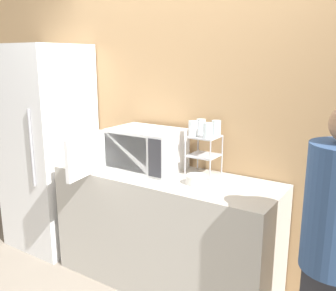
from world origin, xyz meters
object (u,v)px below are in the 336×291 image
object	(u,v)px
microwave	(143,149)
refrigerator	(48,148)
dish_rack	(204,147)
glass_front_left	(193,129)
glass_front_right	(208,130)
glass_back_left	(201,126)
bowl	(196,180)
glass_back_right	(216,128)

from	to	relation	value
microwave	refrigerator	distance (m)	1.12
microwave	refrigerator	bearing A→B (deg)	-176.72
dish_rack	glass_front_left	size ratio (longest dim) A/B	2.65
glass_front_right	refrigerator	size ratio (longest dim) A/B	0.06
glass_back_left	bowl	xyz separation A→B (m)	(0.12, -0.28, -0.34)
dish_rack	glass_front_left	xyz separation A→B (m)	(-0.07, -0.06, 0.15)
dish_rack	refrigerator	distance (m)	1.62
glass_front_left	refrigerator	xyz separation A→B (m)	(-1.53, -0.13, -0.33)
dish_rack	bowl	size ratio (longest dim) A/B	2.07
glass_back_right	glass_front_right	bearing A→B (deg)	-92.86
glass_front_left	glass_back_right	xyz separation A→B (m)	(0.13, 0.12, 0.00)
microwave	refrigerator	world-z (taller)	refrigerator
glass_back_right	microwave	bearing A→B (deg)	-160.84
bowl	glass_front_right	bearing A→B (deg)	90.15
glass_front_left	glass_back_right	bearing A→B (deg)	42.06
refrigerator	glass_front_right	bearing A→B (deg)	4.42
glass_back_left	microwave	bearing A→B (deg)	-156.84
glass_back_left	refrigerator	distance (m)	1.59
microwave	bowl	world-z (taller)	microwave
glass_front_left	refrigerator	bearing A→B (deg)	-174.96
dish_rack	glass_front_right	bearing A→B (deg)	-45.86
bowl	glass_back_left	bearing A→B (deg)	113.16
glass_front_left	glass_back_left	xyz separation A→B (m)	(0.01, 0.11, 0.00)
microwave	bowl	size ratio (longest dim) A/B	5.71
microwave	refrigerator	xyz separation A→B (m)	(-1.11, -0.06, -0.13)
glass_back_right	refrigerator	world-z (taller)	refrigerator
dish_rack	glass_back_left	distance (m)	0.17
dish_rack	refrigerator	size ratio (longest dim) A/B	0.16
glass_back_left	glass_front_left	bearing A→B (deg)	-93.92
dish_rack	refrigerator	xyz separation A→B (m)	(-1.59, -0.19, -0.18)
dish_rack	bowl	bearing A→B (deg)	-74.79
glass_back_right	glass_back_left	world-z (taller)	same
glass_front_left	glass_front_right	world-z (taller)	same
glass_front_right	dish_rack	bearing A→B (deg)	134.14
microwave	bowl	bearing A→B (deg)	-10.34
microwave	glass_back_right	bearing A→B (deg)	19.16
dish_rack	glass_back_right	distance (m)	0.17
microwave	bowl	xyz separation A→B (m)	(0.55, -0.10, -0.13)
glass_front_left	glass_back_left	world-z (taller)	same
glass_back_left	bowl	bearing A→B (deg)	-66.84
glass_front_right	glass_back_left	size ratio (longest dim) A/B	1.00
glass_back_right	bowl	world-z (taller)	glass_back_right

